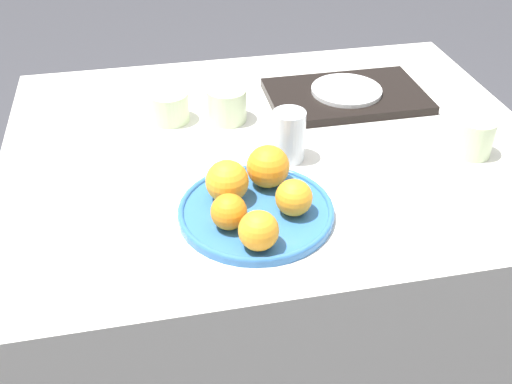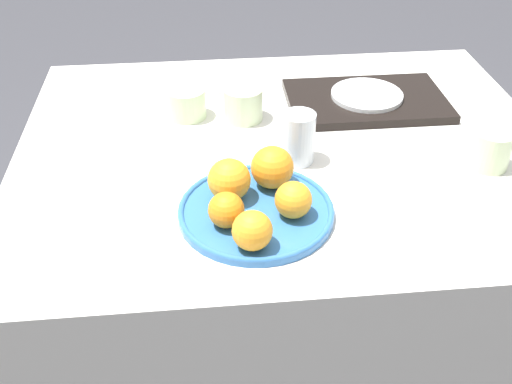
% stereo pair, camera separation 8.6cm
% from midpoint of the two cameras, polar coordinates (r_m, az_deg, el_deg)
% --- Properties ---
extents(ground_plane, '(12.00, 12.00, 0.00)m').
position_cam_midpoint_polar(ground_plane, '(1.77, 3.65, -16.42)').
color(ground_plane, '#38383D').
extents(table, '(1.13, 0.90, 0.74)m').
position_cam_midpoint_polar(table, '(1.49, 4.19, -7.69)').
color(table, silver).
rests_on(table, ground_plane).
extents(fruit_platter, '(0.28, 0.28, 0.02)m').
position_cam_midpoint_polar(fruit_platter, '(1.06, 2.33, -1.87)').
color(fruit_platter, '#336BAD').
rests_on(fruit_platter, table).
extents(orange_0, '(0.07, 0.07, 0.07)m').
position_cam_midpoint_polar(orange_0, '(1.03, 5.97, -0.82)').
color(orange_0, orange).
rests_on(orange_0, fruit_platter).
extents(orange_1, '(0.08, 0.08, 0.08)m').
position_cam_midpoint_polar(orange_1, '(1.06, -0.25, 1.10)').
color(orange_1, orange).
rests_on(orange_1, fruit_platter).
extents(orange_2, '(0.06, 0.06, 0.06)m').
position_cam_midpoint_polar(orange_2, '(1.00, -0.40, -1.80)').
color(orange_2, orange).
rests_on(orange_2, fruit_platter).
extents(orange_3, '(0.08, 0.08, 0.08)m').
position_cam_midpoint_polar(orange_3, '(1.09, 3.81, 2.30)').
color(orange_3, orange).
rests_on(orange_3, fruit_platter).
extents(orange_4, '(0.07, 0.07, 0.07)m').
position_cam_midpoint_polar(orange_4, '(0.96, 2.22, -3.77)').
color(orange_4, orange).
rests_on(orange_4, fruit_platter).
extents(water_glass, '(0.07, 0.07, 0.10)m').
position_cam_midpoint_polar(water_glass, '(1.19, 6.16, 5.10)').
color(water_glass, silver).
rests_on(water_glass, table).
extents(serving_tray, '(0.37, 0.23, 0.02)m').
position_cam_midpoint_polar(serving_tray, '(1.44, 12.16, 8.45)').
color(serving_tray, black).
rests_on(serving_tray, table).
extents(side_plate, '(0.17, 0.17, 0.01)m').
position_cam_midpoint_polar(side_plate, '(1.43, 12.24, 8.98)').
color(side_plate, white).
rests_on(side_plate, serving_tray).
extents(cup_0, '(0.08, 0.08, 0.08)m').
position_cam_midpoint_polar(cup_0, '(1.27, 23.29, 3.71)').
color(cup_0, beige).
rests_on(cup_0, table).
extents(cup_1, '(0.09, 0.09, 0.07)m').
position_cam_midpoint_polar(cup_1, '(1.34, 0.63, 8.34)').
color(cup_1, beige).
rests_on(cup_1, table).
extents(cup_2, '(0.09, 0.09, 0.07)m').
position_cam_midpoint_polar(cup_2, '(1.35, -4.82, 8.39)').
color(cup_2, beige).
rests_on(cup_2, table).
extents(napkin, '(0.15, 0.12, 0.01)m').
position_cam_midpoint_polar(napkin, '(1.51, -2.87, 10.38)').
color(napkin, silver).
rests_on(napkin, table).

